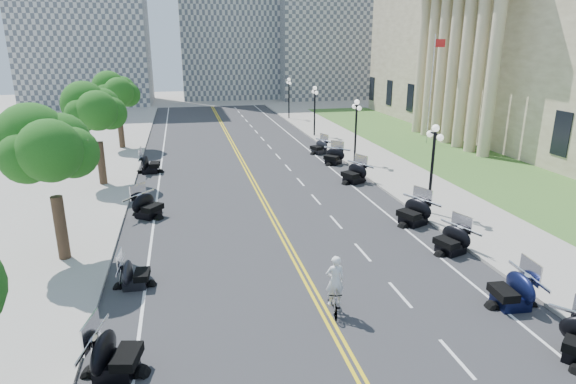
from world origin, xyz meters
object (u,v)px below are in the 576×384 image
bicycle (334,301)px  cyclist_rider (335,265)px  civic_building (568,46)px  flagpole (431,91)px

bicycle → cyclist_rider: cyclist_rider is taller
civic_building → flagpole: size_ratio=5.10×
civic_building → flagpole: bearing=180.0°
bicycle → cyclist_rider: size_ratio=0.85×
flagpole → cyclist_rider: (-17.68, -26.69, -3.10)m
flagpole → civic_building: bearing=0.0°
civic_building → bicycle: size_ratio=31.86×
flagpole → bicycle: bearing=-123.5°
flagpole → bicycle: (-17.68, -26.69, -4.52)m
flagpole → bicycle: 32.33m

